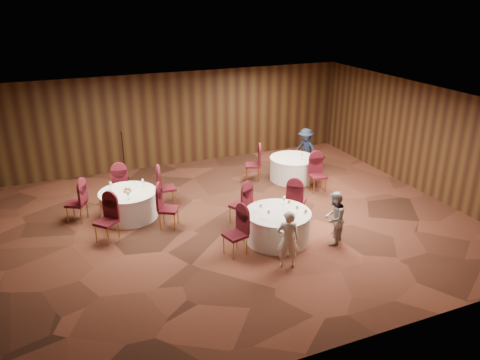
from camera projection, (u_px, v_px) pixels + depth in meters
name	position (u px, v px, depth m)	size (l,w,h in m)	color
ground	(236.00, 222.00, 12.37)	(12.00, 12.00, 0.00)	black
room_shell	(236.00, 152.00, 11.63)	(12.00, 12.00, 12.00)	silver
table_main	(277.00, 226.00, 11.39)	(1.61, 1.61, 0.74)	silver
table_left	(129.00, 204.00, 12.53)	(1.53, 1.53, 0.74)	silver
table_right	(293.00, 168.00, 15.06)	(1.48, 1.48, 0.74)	silver
chairs_main	(258.00, 212.00, 11.78)	(2.91, 2.11, 1.00)	#390B0B
chairs_left	(128.00, 200.00, 12.47)	(3.10, 2.96, 1.00)	#390B0B
chairs_right	(284.00, 170.00, 14.56)	(2.06, 2.26, 1.00)	#390B0B
tabletop_main	(286.00, 209.00, 11.17)	(1.09, 1.04, 0.22)	silver
tabletop_left	(127.00, 189.00, 12.36)	(0.92, 0.86, 0.22)	silver
tabletop_right	(302.00, 155.00, 14.71)	(0.08, 0.08, 0.22)	silver
mic_stand	(125.00, 165.00, 15.06)	(0.24, 0.24, 1.58)	black
woman_a	(288.00, 239.00, 10.15)	(0.50, 0.33, 1.36)	silver
woman_b	(334.00, 218.00, 11.11)	(0.65, 0.51, 1.34)	#A4A4A8
man_c	(306.00, 149.00, 15.80)	(0.92, 0.53, 1.43)	#161E32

